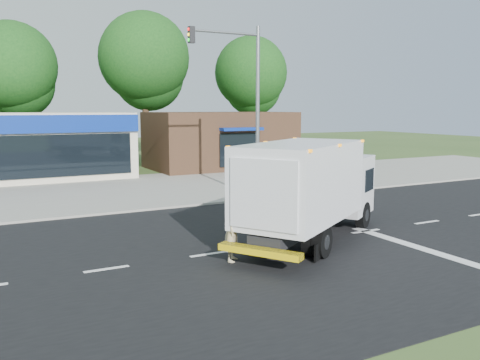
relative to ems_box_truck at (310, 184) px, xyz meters
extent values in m
plane|color=#385123|center=(-0.47, 0.18, -1.87)|extent=(120.00, 120.00, 0.00)
cube|color=black|center=(-0.47, 0.18, -1.87)|extent=(60.00, 14.00, 0.02)
cube|color=gray|center=(-0.47, 8.38, -1.81)|extent=(60.00, 2.40, 0.12)
cube|color=gray|center=(-0.47, 14.18, -1.86)|extent=(60.00, 9.00, 0.02)
cube|color=silver|center=(-6.47, 0.18, -1.85)|extent=(1.20, 0.15, 0.01)
cube|color=silver|center=(-3.47, 0.18, -1.85)|extent=(1.20, 0.15, 0.01)
cube|color=silver|center=(-0.47, 0.18, -1.85)|extent=(1.20, 0.15, 0.01)
cube|color=silver|center=(2.53, 0.18, -1.85)|extent=(1.20, 0.15, 0.01)
cube|color=silver|center=(5.53, 0.18, -1.85)|extent=(1.20, 0.15, 0.01)
cube|color=silver|center=(8.53, 0.18, -1.85)|extent=(1.20, 0.15, 0.01)
cube|color=silver|center=(2.53, -2.82, -1.85)|extent=(0.40, 7.00, 0.01)
cube|color=black|center=(-0.68, -0.43, -1.18)|extent=(4.70, 3.48, 0.35)
cube|color=silver|center=(2.28, 1.45, -0.34)|extent=(2.80, 2.85, 2.07)
cube|color=black|center=(3.08, 1.95, -0.14)|extent=(1.13, 1.66, 0.89)
cube|color=white|center=(-0.68, -0.43, 0.20)|extent=(5.44, 4.64, 2.32)
cube|color=silver|center=(-2.78, -1.76, 0.15)|extent=(1.11, 1.70, 1.88)
cube|color=yellow|center=(-2.93, -1.86, -1.33)|extent=(1.56, 2.19, 0.18)
cube|color=orange|center=(-0.68, -0.43, 1.34)|extent=(5.29, 4.57, 0.08)
cylinder|color=black|center=(1.82, 2.27, -1.40)|extent=(0.96, 0.76, 0.95)
cylinder|color=black|center=(2.83, 0.68, -1.40)|extent=(0.96, 0.76, 0.95)
cylinder|color=black|center=(-1.79, 0.03, -1.40)|extent=(0.96, 0.76, 0.95)
cylinder|color=black|center=(-0.73, -1.63, -1.40)|extent=(0.96, 0.76, 0.95)
imported|color=tan|center=(-3.15, -0.70, -0.96)|extent=(0.75, 0.79, 1.82)
sphere|color=white|center=(-3.15, -0.70, -0.08)|extent=(0.28, 0.28, 0.28)
cube|color=#382316|center=(6.53, 20.18, 0.13)|extent=(10.00, 6.00, 4.00)
cube|color=navy|center=(6.53, 17.08, 1.03)|extent=(3.00, 1.20, 0.20)
cube|color=black|center=(6.53, 17.13, -0.37)|extent=(3.00, 0.12, 2.20)
cylinder|color=gray|center=(2.53, 7.78, 2.13)|extent=(0.18, 0.18, 8.00)
cylinder|color=gray|center=(0.83, 7.78, 5.73)|extent=(3.40, 0.12, 0.12)
cube|color=black|center=(-0.77, 7.78, 5.53)|extent=(0.25, 0.25, 0.70)
cylinder|color=#332114|center=(-6.47, 28.18, 1.56)|extent=(0.56, 0.56, 6.86)
sphere|color=#134315|center=(-6.47, 28.18, 5.48)|extent=(6.47, 6.47, 6.47)
sphere|color=#134315|center=(-5.97, 28.68, 4.20)|extent=(5.10, 5.10, 5.10)
cylinder|color=#332114|center=(3.53, 28.18, 2.05)|extent=(0.56, 0.56, 7.84)
sphere|color=#134315|center=(3.53, 28.18, 6.53)|extent=(7.39, 7.39, 7.39)
sphere|color=#134315|center=(4.03, 28.68, 5.07)|extent=(5.82, 5.82, 5.82)
cylinder|color=#332114|center=(13.53, 28.18, 1.63)|extent=(0.56, 0.56, 7.00)
sphere|color=#134315|center=(13.53, 28.18, 5.63)|extent=(6.60, 6.60, 6.60)
sphere|color=#134315|center=(14.03, 28.68, 4.33)|extent=(5.20, 5.20, 5.20)
camera|label=1|loc=(-9.44, -13.03, 2.39)|focal=38.00mm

